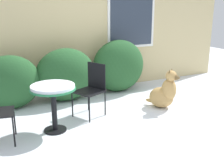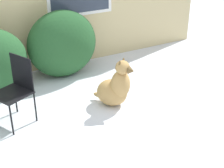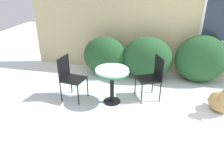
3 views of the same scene
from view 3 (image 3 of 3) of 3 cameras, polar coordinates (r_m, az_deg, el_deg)
The scene contains 9 objects.
ground_plane at distance 4.57m, azimuth 14.62°, elevation -7.72°, with size 16.00×16.00×0.00m, color white.
house_wall at distance 6.08m, azimuth 16.94°, elevation 16.71°, with size 8.00×0.10×3.12m.
shrub_left at distance 5.92m, azimuth -1.86°, elevation 7.19°, with size 1.18×0.68×1.07m.
shrub_middle at distance 5.76m, azimuth 9.20°, elevation 6.59°, with size 1.28×0.78×1.13m.
shrub_right at distance 5.94m, azimuth 22.16°, elevation 6.00°, with size 1.27×0.77×1.22m.
patio_table at distance 4.53m, azimuth 0.00°, elevation 2.36°, with size 0.72×0.72×0.78m.
patio_chair_near_table at distance 4.83m, azimuth 10.45°, elevation 2.10°, with size 0.62×0.62×0.97m.
patio_chair_far_side at distance 4.83m, azimuth -10.92°, elevation 2.06°, with size 0.53×0.53×0.97m.
dog at distance 4.88m, azimuth 27.08°, elevation -3.61°, with size 0.62×0.67×0.80m.
Camera 3 is at (-0.32, -3.79, 2.52)m, focal length 35.00 mm.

